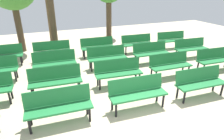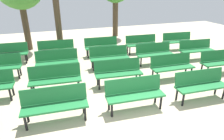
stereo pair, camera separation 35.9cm
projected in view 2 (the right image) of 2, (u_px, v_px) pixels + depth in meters
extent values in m
cube|color=#1E7238|center=(55.00, 107.00, 4.73)|extent=(1.62, 0.53, 0.05)
cube|color=#1E7238|center=(54.00, 94.00, 4.81)|extent=(1.60, 0.21, 0.40)
cylinder|color=black|center=(26.00, 123.00, 4.51)|extent=(0.06, 0.06, 0.40)
cylinder|color=black|center=(85.00, 114.00, 4.85)|extent=(0.06, 0.06, 0.40)
cylinder|color=black|center=(27.00, 115.00, 4.79)|extent=(0.06, 0.06, 0.40)
cylinder|color=black|center=(84.00, 107.00, 5.13)|extent=(0.06, 0.06, 0.40)
cube|color=#1E7238|center=(135.00, 96.00, 5.20)|extent=(1.62, 0.54, 0.05)
cube|color=#1E7238|center=(133.00, 84.00, 5.28)|extent=(1.60, 0.22, 0.40)
cylinder|color=black|center=(112.00, 110.00, 4.98)|extent=(0.06, 0.06, 0.40)
cylinder|color=black|center=(161.00, 102.00, 5.31)|extent=(0.06, 0.06, 0.40)
cylinder|color=black|center=(109.00, 103.00, 5.27)|extent=(0.06, 0.06, 0.40)
cylinder|color=black|center=(156.00, 96.00, 5.60)|extent=(0.06, 0.06, 0.40)
cube|color=#1E7238|center=(202.00, 87.00, 5.66)|extent=(1.62, 0.52, 0.05)
cube|color=#1E7238|center=(199.00, 76.00, 5.74)|extent=(1.60, 0.21, 0.40)
cylinder|color=black|center=(183.00, 100.00, 5.44)|extent=(0.06, 0.06, 0.40)
cylinder|color=black|center=(224.00, 93.00, 5.78)|extent=(0.06, 0.06, 0.40)
cylinder|color=black|center=(177.00, 94.00, 5.73)|extent=(0.06, 0.06, 0.40)
cylinder|color=black|center=(216.00, 88.00, 6.07)|extent=(0.06, 0.06, 0.40)
cylinder|color=black|center=(10.00, 95.00, 5.69)|extent=(0.06, 0.06, 0.40)
cylinder|color=black|center=(13.00, 89.00, 5.97)|extent=(0.06, 0.06, 0.40)
cube|color=#1E7238|center=(55.00, 81.00, 6.03)|extent=(1.63, 0.56, 0.05)
cube|color=#1E7238|center=(55.00, 71.00, 6.11)|extent=(1.60, 0.25, 0.40)
cylinder|color=black|center=(32.00, 92.00, 5.82)|extent=(0.06, 0.06, 0.40)
cylinder|color=black|center=(79.00, 87.00, 6.13)|extent=(0.06, 0.06, 0.40)
cylinder|color=black|center=(34.00, 87.00, 6.11)|extent=(0.06, 0.06, 0.40)
cylinder|color=black|center=(78.00, 82.00, 6.42)|extent=(0.06, 0.06, 0.40)
cube|color=#1E7238|center=(119.00, 74.00, 6.49)|extent=(1.63, 0.59, 0.05)
cube|color=#1E7238|center=(117.00, 65.00, 6.57)|extent=(1.60, 0.27, 0.40)
cylinder|color=black|center=(99.00, 84.00, 6.29)|extent=(0.06, 0.06, 0.40)
cylinder|color=black|center=(140.00, 80.00, 6.59)|extent=(0.06, 0.06, 0.40)
cylinder|color=black|center=(98.00, 80.00, 6.58)|extent=(0.06, 0.06, 0.40)
cylinder|color=black|center=(136.00, 76.00, 6.87)|extent=(0.06, 0.06, 0.40)
cube|color=#1E7238|center=(173.00, 68.00, 6.97)|extent=(1.62, 0.51, 0.05)
cube|color=#1E7238|center=(171.00, 59.00, 7.05)|extent=(1.60, 0.19, 0.40)
cylinder|color=black|center=(157.00, 77.00, 6.75)|extent=(0.06, 0.06, 0.40)
cylinder|color=black|center=(191.00, 73.00, 7.10)|extent=(0.06, 0.06, 0.40)
cylinder|color=black|center=(153.00, 74.00, 7.03)|extent=(0.06, 0.06, 0.40)
cylinder|color=black|center=(186.00, 70.00, 7.38)|extent=(0.06, 0.06, 0.40)
cube|color=#1E7238|center=(221.00, 63.00, 7.41)|extent=(1.63, 0.55, 0.05)
cube|color=#1E7238|center=(219.00, 55.00, 7.49)|extent=(1.60, 0.23, 0.40)
cylinder|color=black|center=(207.00, 72.00, 7.20)|extent=(0.06, 0.06, 0.40)
cylinder|color=black|center=(202.00, 68.00, 7.48)|extent=(0.06, 0.06, 0.40)
cylinder|color=black|center=(19.00, 74.00, 7.03)|extent=(0.06, 0.06, 0.40)
cylinder|color=black|center=(20.00, 70.00, 7.31)|extent=(0.06, 0.06, 0.40)
cube|color=#1E7238|center=(57.00, 63.00, 7.43)|extent=(1.62, 0.53, 0.05)
cube|color=#1E7238|center=(57.00, 55.00, 7.51)|extent=(1.60, 0.21, 0.40)
cylinder|color=black|center=(39.00, 71.00, 7.22)|extent=(0.06, 0.06, 0.40)
cylinder|color=black|center=(76.00, 68.00, 7.55)|extent=(0.06, 0.06, 0.40)
cylinder|color=black|center=(39.00, 68.00, 7.50)|extent=(0.06, 0.06, 0.40)
cylinder|color=black|center=(76.00, 65.00, 7.83)|extent=(0.06, 0.06, 0.40)
cube|color=#1E7238|center=(110.00, 58.00, 7.89)|extent=(1.63, 0.56, 0.05)
cube|color=#1E7238|center=(108.00, 51.00, 7.96)|extent=(1.60, 0.24, 0.40)
cylinder|color=black|center=(93.00, 66.00, 7.68)|extent=(0.06, 0.06, 0.40)
cylinder|color=black|center=(127.00, 63.00, 7.99)|extent=(0.06, 0.06, 0.40)
cylinder|color=black|center=(92.00, 63.00, 7.96)|extent=(0.06, 0.06, 0.40)
cylinder|color=black|center=(125.00, 60.00, 8.28)|extent=(0.06, 0.06, 0.40)
cube|color=#1E7238|center=(155.00, 54.00, 8.32)|extent=(1.62, 0.51, 0.05)
cube|color=#1E7238|center=(153.00, 48.00, 8.39)|extent=(1.60, 0.19, 0.40)
cylinder|color=black|center=(141.00, 62.00, 8.09)|extent=(0.06, 0.06, 0.40)
cylinder|color=black|center=(170.00, 59.00, 8.44)|extent=(0.06, 0.06, 0.40)
cylinder|color=black|center=(138.00, 60.00, 8.37)|extent=(0.06, 0.06, 0.40)
cylinder|color=black|center=(167.00, 57.00, 8.73)|extent=(0.06, 0.06, 0.40)
cube|color=#1E7238|center=(197.00, 50.00, 8.81)|extent=(1.63, 0.54, 0.05)
cube|color=#1E7238|center=(195.00, 44.00, 8.89)|extent=(1.60, 0.23, 0.40)
cylinder|color=black|center=(185.00, 58.00, 8.60)|extent=(0.06, 0.06, 0.40)
cylinder|color=black|center=(211.00, 55.00, 8.93)|extent=(0.06, 0.06, 0.40)
cylinder|color=black|center=(181.00, 55.00, 8.89)|extent=(0.06, 0.06, 0.40)
cylinder|color=black|center=(206.00, 53.00, 9.21)|extent=(0.06, 0.06, 0.40)
cube|color=#1E7238|center=(8.00, 54.00, 8.30)|extent=(1.62, 0.53, 0.05)
cube|color=#1E7238|center=(8.00, 48.00, 8.38)|extent=(1.60, 0.21, 0.40)
cylinder|color=black|center=(26.00, 59.00, 8.42)|extent=(0.06, 0.06, 0.40)
cylinder|color=black|center=(27.00, 57.00, 8.71)|extent=(0.06, 0.06, 0.40)
cube|color=#1E7238|center=(56.00, 51.00, 8.75)|extent=(1.63, 0.55, 0.05)
cube|color=#1E7238|center=(56.00, 44.00, 8.83)|extent=(1.60, 0.23, 0.40)
cylinder|color=black|center=(41.00, 58.00, 8.55)|extent=(0.06, 0.06, 0.40)
cylinder|color=black|center=(73.00, 55.00, 8.86)|extent=(0.06, 0.06, 0.40)
cylinder|color=black|center=(41.00, 56.00, 8.83)|extent=(0.06, 0.06, 0.40)
cylinder|color=black|center=(72.00, 53.00, 9.15)|extent=(0.06, 0.06, 0.40)
cube|color=#1E7238|center=(102.00, 47.00, 9.25)|extent=(1.62, 0.52, 0.05)
cube|color=#1E7238|center=(101.00, 41.00, 9.33)|extent=(1.60, 0.21, 0.40)
cylinder|color=black|center=(88.00, 54.00, 9.03)|extent=(0.06, 0.06, 0.40)
cylinder|color=black|center=(117.00, 52.00, 9.37)|extent=(0.06, 0.06, 0.40)
cylinder|color=black|center=(87.00, 52.00, 9.32)|extent=(0.06, 0.06, 0.40)
cylinder|color=black|center=(115.00, 50.00, 9.66)|extent=(0.06, 0.06, 0.40)
cube|color=#1E7238|center=(142.00, 45.00, 9.68)|extent=(1.62, 0.53, 0.05)
cube|color=#1E7238|center=(141.00, 39.00, 9.76)|extent=(1.60, 0.22, 0.40)
cylinder|color=black|center=(130.00, 51.00, 9.47)|extent=(0.06, 0.06, 0.40)
cylinder|color=black|center=(156.00, 49.00, 9.80)|extent=(0.06, 0.06, 0.40)
cylinder|color=black|center=(128.00, 49.00, 9.75)|extent=(0.06, 0.06, 0.40)
cylinder|color=black|center=(153.00, 47.00, 10.08)|extent=(0.06, 0.06, 0.40)
cube|color=#1E7238|center=(178.00, 42.00, 10.19)|extent=(1.63, 0.58, 0.05)
cube|color=#1E7238|center=(177.00, 36.00, 10.27)|extent=(1.60, 0.27, 0.40)
cylinder|color=black|center=(167.00, 47.00, 9.99)|extent=(0.06, 0.06, 0.40)
cylinder|color=black|center=(191.00, 46.00, 10.29)|extent=(0.06, 0.06, 0.40)
cylinder|color=black|center=(164.00, 46.00, 10.28)|extent=(0.06, 0.06, 0.40)
cylinder|color=black|center=(187.00, 44.00, 10.57)|extent=(0.06, 0.06, 0.40)
cylinder|color=#4C3A28|center=(115.00, 17.00, 12.63)|extent=(0.35, 0.35, 2.50)
cylinder|color=#4C3A28|center=(26.00, 26.00, 9.87)|extent=(0.31, 0.31, 2.50)
cylinder|color=#4C3A28|center=(58.00, 23.00, 9.26)|extent=(0.29, 0.29, 3.02)
cylinder|color=brown|center=(57.00, 15.00, 11.55)|extent=(0.31, 0.31, 3.05)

